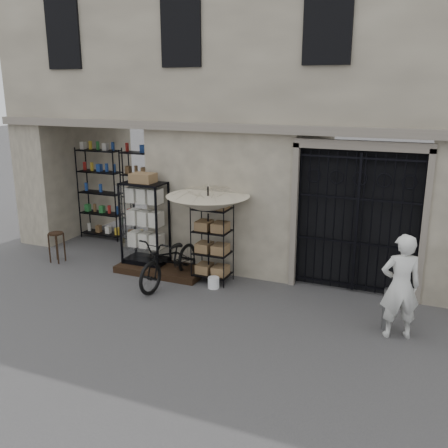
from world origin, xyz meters
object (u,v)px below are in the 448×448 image
at_px(wire_rack, 212,244).
at_px(wooden_stool, 57,247).
at_px(steel_bollard, 387,309).
at_px(display_cabinet, 145,227).
at_px(market_umbrella, 208,200).
at_px(white_bucket, 214,283).
at_px(bicycle, 171,283).
at_px(shopkeeper, 395,336).

bearing_deg(wire_rack, wooden_stool, -160.07).
xyz_separation_m(wooden_stool, steel_bollard, (7.60, -0.54, -0.00)).
height_order(display_cabinet, wire_rack, display_cabinet).
relative_size(market_umbrella, wooden_stool, 3.43).
bearing_deg(white_bucket, bicycle, -171.86).
bearing_deg(display_cabinet, wooden_stool, -170.91).
bearing_deg(white_bucket, wire_rack, 117.53).
xyz_separation_m(market_umbrella, bicycle, (-0.67, -0.48, -1.79)).
distance_m(display_cabinet, steel_bollard, 5.52).
height_order(white_bucket, steel_bollard, steel_bollard).
bearing_deg(steel_bollard, bicycle, 174.91).
xyz_separation_m(display_cabinet, steel_bollard, (5.40, -0.98, -0.61)).
xyz_separation_m(display_cabinet, wooden_stool, (-2.20, -0.44, -0.61)).
height_order(display_cabinet, white_bucket, display_cabinet).
bearing_deg(wire_rack, white_bucket, -47.35).
xyz_separation_m(market_umbrella, white_bucket, (0.27, -0.35, -1.68)).
height_order(white_bucket, wooden_stool, wooden_stool).
height_order(bicycle, steel_bollard, bicycle).
bearing_deg(white_bucket, display_cabinet, 166.62).
bearing_deg(wooden_stool, display_cabinet, 11.27).
distance_m(market_umbrella, bicycle, 1.97).
distance_m(display_cabinet, market_umbrella, 1.82).
bearing_deg(shopkeeper, bicycle, -28.25).
distance_m(white_bucket, wooden_stool, 4.11).
distance_m(wire_rack, wooden_stool, 3.96).
bearing_deg(wire_rack, steel_bollard, 1.76).
bearing_deg(steel_bollard, shopkeeper, -43.38).
distance_m(white_bucket, steel_bollard, 3.55).
height_order(market_umbrella, white_bucket, market_umbrella).
xyz_separation_m(display_cabinet, shopkeeper, (5.58, -1.16, -0.99)).
height_order(market_umbrella, shopkeeper, market_umbrella).
distance_m(display_cabinet, wire_rack, 1.73).
relative_size(steel_bollard, shopkeeper, 0.42).
distance_m(wire_rack, white_bucket, 0.82).
bearing_deg(display_cabinet, market_umbrella, -5.92).
bearing_deg(wooden_stool, steel_bollard, -4.08).
height_order(display_cabinet, market_umbrella, market_umbrella).
height_order(display_cabinet, wooden_stool, display_cabinet).
height_order(wire_rack, shopkeeper, wire_rack).
xyz_separation_m(white_bucket, bicycle, (-0.94, -0.13, -0.12)).
relative_size(display_cabinet, bicycle, 0.99).
bearing_deg(shopkeeper, white_bucket, -32.06).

